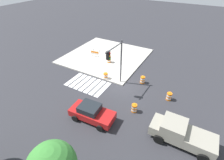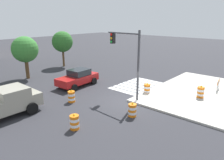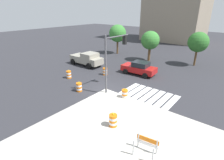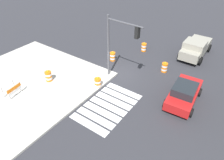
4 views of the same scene
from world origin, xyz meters
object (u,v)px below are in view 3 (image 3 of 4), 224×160
Objects in this scene: traffic_barrel_median_far at (69,74)px; traffic_barrel_on_sidewalk at (113,120)px; traffic_barrel_near_corner at (79,87)px; traffic_barrel_crosswalk_end at (125,94)px; street_tree_streetside_far at (198,42)px; pickup_truck at (87,59)px; street_tree_streetside_near at (150,40)px; construction_barricade at (147,144)px; street_tree_streetside_mid at (118,33)px; sports_car at (139,68)px; traffic_barrel_median_near at (105,71)px; traffic_light_pole at (114,52)px.

traffic_barrel_median_far is 1.00× the size of traffic_barrel_on_sidewalk.
traffic_barrel_near_corner is 1.00× the size of traffic_barrel_crosswalk_end.
street_tree_streetside_far is (0.17, 18.78, 2.78)m from traffic_barrel_on_sidewalk.
street_tree_streetside_near reaches higher than pickup_truck.
construction_barricade is 0.29× the size of street_tree_streetside_near.
street_tree_streetside_mid is at bearing 126.68° from traffic_barrel_on_sidewalk.
sports_car is 4.32m from traffic_barrel_median_near.
traffic_barrel_crosswalk_end is at bearing -32.86° from traffic_barrel_median_near.
traffic_barrel_near_corner is at bearing -160.16° from traffic_barrel_crosswalk_end.
traffic_barrel_on_sidewalk is 18.10m from street_tree_streetside_near.
sports_car is 11.34m from traffic_barrel_on_sidewalk.
traffic_barrel_median_near is 9.69m from street_tree_streetside_near.
street_tree_streetside_mid reaches higher than traffic_barrel_median_far.
street_tree_streetside_far is at bearing 68.44° from traffic_barrel_near_corner.
street_tree_streetside_near reaches higher than traffic_barrel_near_corner.
street_tree_streetside_near reaches higher than traffic_barrel_median_near.
pickup_truck is at bearing -83.22° from street_tree_streetside_mid.
traffic_barrel_near_corner is 6.75m from traffic_barrel_on_sidewalk.
sports_car is at bearing -118.05° from street_tree_streetside_far.
traffic_light_pole is at bearing -53.89° from street_tree_streetside_mid.
traffic_barrel_median_near is 4.43m from traffic_barrel_median_far.
traffic_light_pole is at bearing -78.60° from street_tree_streetside_near.
traffic_barrel_on_sidewalk is at bearing -53.32° from street_tree_streetside_mid.
traffic_barrel_median_near is at bearing 134.25° from traffic_barrel_on_sidewalk.
street_tree_streetside_mid is at bearing 102.53° from traffic_barrel_median_far.
street_tree_streetside_near is 0.97× the size of street_tree_streetside_far.
street_tree_streetside_far is at bearing 55.40° from traffic_barrel_median_far.
traffic_barrel_median_far is at bearing -126.19° from traffic_barrel_median_near.
street_tree_streetside_far is at bearing 89.48° from traffic_barrel_on_sidewalk.
traffic_barrel_crosswalk_end is at bearing -71.19° from street_tree_streetside_near.
pickup_truck is 17.80m from construction_barricade.
traffic_barrel_on_sidewalk is 18.99m from street_tree_streetside_far.
traffic_barrel_near_corner is (5.69, -6.55, -0.52)m from pickup_truck.
traffic_barrel_near_corner and traffic_barrel_crosswalk_end have the same top height.
street_tree_streetside_near is at bearing -5.49° from street_tree_streetside_mid.
traffic_barrel_median_near is at bearing -124.07° from street_tree_streetside_far.
street_tree_streetside_mid reaches higher than sports_car.
traffic_light_pole reaches higher than pickup_truck.
sports_car is 8.39m from traffic_barrel_near_corner.
sports_car is 6.95m from traffic_barrel_crosswalk_end.
traffic_barrel_median_far is 14.13m from street_tree_streetside_mid.
traffic_barrel_median_near is (-3.16, -2.92, -0.36)m from sports_car.
street_tree_streetside_near is (-4.36, 12.80, 2.76)m from traffic_barrel_crosswalk_end.
traffic_light_pole is 15.63m from street_tree_streetside_mid.
traffic_barrel_median_far is 13.81m from construction_barricade.
pickup_truck is 1.00× the size of street_tree_streetside_mid.
pickup_truck is 5.34m from traffic_barrel_median_far.
traffic_barrel_near_corner is 1.00× the size of traffic_barrel_on_sidewalk.
pickup_truck is 1.11× the size of street_tree_streetside_near.
street_tree_streetside_mid reaches higher than traffic_barrel_median_near.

